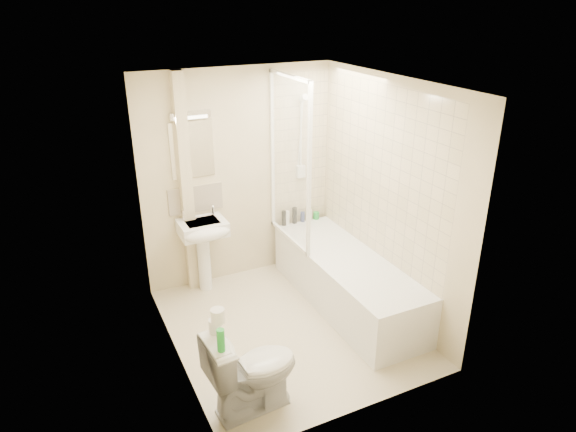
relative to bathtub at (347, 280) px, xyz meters
name	(u,v)px	position (x,y,z in m)	size (l,w,h in m)	color
floor	(288,327)	(-0.75, -0.12, -0.29)	(2.50, 2.50, 0.00)	beige
wall_back	(239,177)	(-0.75, 1.13, 0.91)	(2.20, 0.02, 2.40)	beige
wall_left	(168,241)	(-1.85, -0.12, 0.91)	(0.02, 2.50, 2.40)	beige
wall_right	(387,198)	(0.35, -0.12, 0.91)	(0.02, 2.50, 2.40)	beige
ceiling	(288,83)	(-0.75, -0.12, 2.11)	(2.20, 2.50, 0.02)	white
tile_back	(300,150)	(0.00, 1.12, 1.14)	(0.70, 0.01, 1.75)	beige
tile_right	(381,173)	(0.34, 0.00, 1.14)	(0.01, 2.10, 1.75)	beige
pipe_boxing	(186,187)	(-1.37, 1.07, 0.91)	(0.12, 0.12, 2.40)	beige
splashback	(196,199)	(-1.26, 1.12, 0.74)	(0.60, 0.01, 0.30)	beige
mirror	(192,150)	(-1.26, 1.12, 1.29)	(0.46, 0.01, 0.60)	white
strip_light	(190,115)	(-1.26, 1.09, 1.66)	(0.42, 0.07, 0.07)	silver
bathtub	(347,280)	(0.00, 0.00, 0.00)	(0.70, 2.10, 0.55)	white
shower_screen	(289,162)	(-0.35, 0.68, 1.16)	(0.04, 0.92, 1.80)	white
shower_fixture	(302,140)	(0.00, 1.07, 1.26)	(0.10, 0.16, 0.99)	white
pedestal_sink	(204,237)	(-1.26, 0.89, 0.38)	(0.50, 0.47, 0.96)	white
bottle_black_a	(284,218)	(-0.24, 1.04, 0.35)	(0.05, 0.05, 0.18)	black
bottle_white_a	(287,218)	(-0.20, 1.04, 0.35)	(0.06, 0.06, 0.17)	white
bottle_black_b	(295,215)	(-0.10, 1.04, 0.36)	(0.06, 0.06, 0.20)	black
bottle_blue	(303,217)	(0.01, 1.04, 0.32)	(0.05, 0.05, 0.12)	navy
bottle_cream	(308,214)	(0.08, 1.04, 0.34)	(0.06, 0.06, 0.16)	#FAF0C1
bottle_white_b	(310,215)	(0.10, 1.04, 0.33)	(0.05, 0.05, 0.13)	silver
bottle_green	(316,216)	(0.19, 1.04, 0.30)	(0.07, 0.07, 0.09)	green
toilet	(253,370)	(-1.47, -0.97, 0.08)	(0.76, 0.47, 0.74)	white
toilet_roll_lower	(215,326)	(-1.72, -0.87, 0.51)	(0.10, 0.10, 0.11)	white
toilet_roll_upper	(218,316)	(-1.70, -0.91, 0.62)	(0.10, 0.10, 0.11)	white
green_bottle	(221,340)	(-1.75, -1.10, 0.54)	(0.06, 0.06, 0.18)	green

